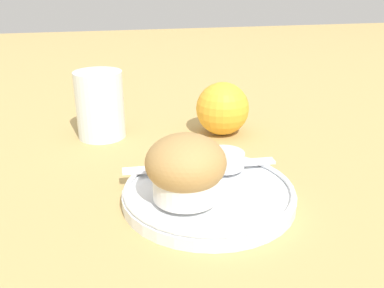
{
  "coord_description": "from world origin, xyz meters",
  "views": [
    {
      "loc": [
        -0.11,
        -0.45,
        0.25
      ],
      "look_at": [
        -0.0,
        0.02,
        0.06
      ],
      "focal_mm": 40.0,
      "sensor_mm": 36.0,
      "label": 1
    }
  ],
  "objects_px": {
    "orange_fruit": "(222,109)",
    "juice_glass": "(100,105)",
    "muffin": "(186,168)",
    "butter_knife": "(200,166)"
  },
  "relations": [
    {
      "from": "muffin",
      "to": "orange_fruit",
      "type": "height_order",
      "value": "muffin"
    },
    {
      "from": "butter_knife",
      "to": "orange_fruit",
      "type": "distance_m",
      "value": 0.18
    },
    {
      "from": "orange_fruit",
      "to": "juice_glass",
      "type": "relative_size",
      "value": 0.81
    },
    {
      "from": "orange_fruit",
      "to": "muffin",
      "type": "bearing_deg",
      "value": -115.03
    },
    {
      "from": "butter_knife",
      "to": "orange_fruit",
      "type": "xyz_separation_m",
      "value": [
        0.07,
        0.16,
        0.02
      ]
    },
    {
      "from": "muffin",
      "to": "juice_glass",
      "type": "relative_size",
      "value": 0.82
    },
    {
      "from": "muffin",
      "to": "orange_fruit",
      "type": "relative_size",
      "value": 1.02
    },
    {
      "from": "orange_fruit",
      "to": "juice_glass",
      "type": "height_order",
      "value": "juice_glass"
    },
    {
      "from": "juice_glass",
      "to": "butter_knife",
      "type": "bearing_deg",
      "value": -57.75
    },
    {
      "from": "muffin",
      "to": "butter_knife",
      "type": "distance_m",
      "value": 0.08
    }
  ]
}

